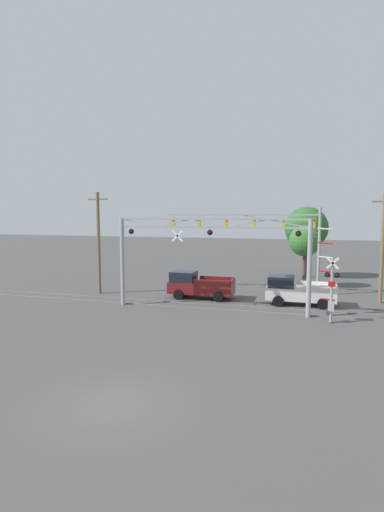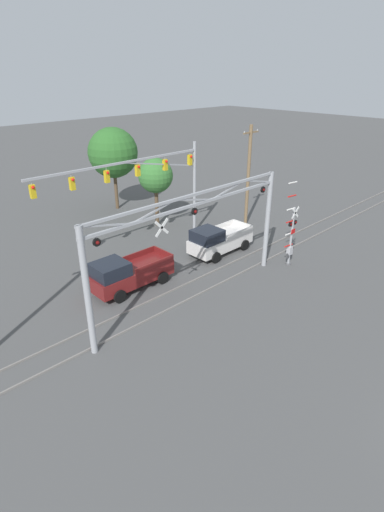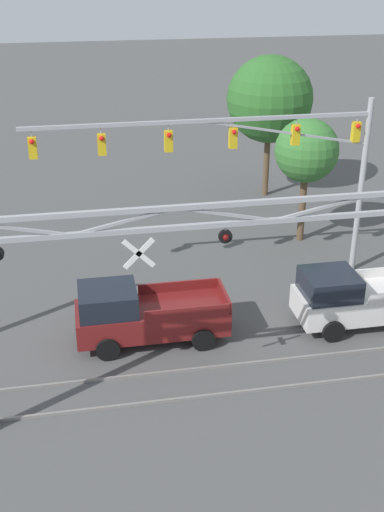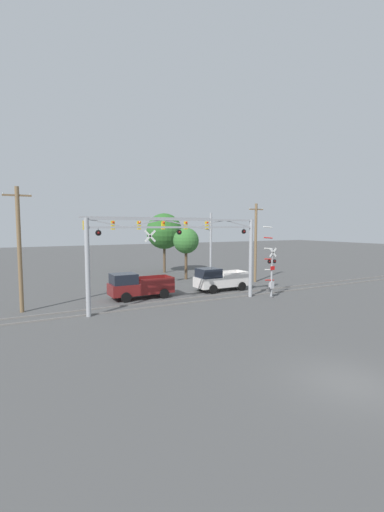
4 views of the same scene
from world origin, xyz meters
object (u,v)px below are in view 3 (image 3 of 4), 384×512
Objects in this scene: traffic_signal_span at (267,154)px; crossing_gantry at (224,278)px; pickup_truck_lead at (143,314)px; background_tree_far_left_verge at (270,100)px; background_tree_beyond_span at (307,151)px; pickup_truck_following at (358,298)px.

crossing_gantry is at bearing -114.23° from traffic_signal_span.
traffic_signal_span reaches higher than crossing_gantry.
background_tree_far_left_verge is (8.36, 13.48, 4.26)m from pickup_truck_lead.
background_tree_far_left_verge reaches higher than background_tree_beyond_span.
pickup_truck_lead is at bearing 116.28° from crossing_gantry.
traffic_signal_span is at bearing -130.16° from background_tree_beyond_span.
crossing_gantry is 8.52m from traffic_signal_span.
background_tree_beyond_span is (0.48, 7.57, 3.27)m from pickup_truck_following.
pickup_truck_following is (2.41, -4.15, -4.29)m from traffic_signal_span.
background_tree_far_left_verge is (0.10, 6.21, 1.00)m from background_tree_beyond_span.
traffic_signal_span is 2.65× the size of pickup_truck_following.
pickup_truck_lead is 1.04× the size of pickup_truck_following.
crossing_gantry is 1.02× the size of traffic_signal_span.
background_tree_far_left_verge is at bearing 69.59° from crossing_gantry.
crossing_gantry is 18.54m from background_tree_far_left_verge.
background_tree_beyond_span is at bearing 60.26° from crossing_gantry.
background_tree_beyond_span is at bearing 49.84° from traffic_signal_span.
background_tree_beyond_span is 6.29m from background_tree_far_left_verge.
background_tree_far_left_verge is at bearing 89.12° from background_tree_beyond_span.
traffic_signal_span is 7.88m from pickup_truck_lead.
background_tree_far_left_verge is (2.99, 9.64, -0.03)m from traffic_signal_span.
crossing_gantry is at bearing -119.74° from background_tree_beyond_span.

